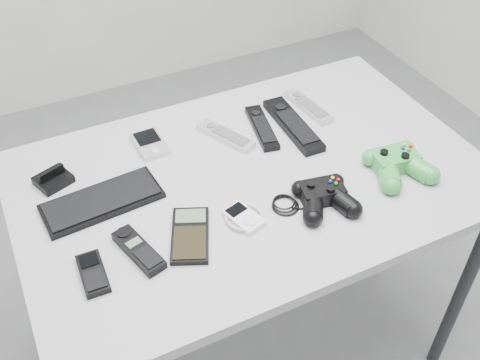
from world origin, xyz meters
name	(u,v)px	position (x,y,z in m)	size (l,w,h in m)	color
floor	(230,343)	(0.00, 0.00, 0.00)	(3.50, 3.50, 0.00)	slate
desk	(252,194)	(0.06, -0.03, 0.72)	(1.17, 0.75, 0.79)	gray
pda_keyboard	(102,201)	(-0.31, 0.03, 0.79)	(0.28, 0.12, 0.02)	black
dock_bracket	(52,176)	(-0.40, 0.16, 0.81)	(0.08, 0.07, 0.04)	black
pda	(150,144)	(-0.14, 0.19, 0.80)	(0.07, 0.12, 0.02)	silver
remote_silver_a	(226,135)	(0.06, 0.13, 0.80)	(0.04, 0.18, 0.02)	silver
remote_black_a	(262,127)	(0.17, 0.12, 0.80)	(0.05, 0.20, 0.02)	black
remote_black_b	(293,124)	(0.25, 0.09, 0.80)	(0.06, 0.26, 0.02)	black
remote_silver_b	(308,106)	(0.34, 0.16, 0.80)	(0.04, 0.19, 0.02)	#B7B7BE
mobile_phone	(93,273)	(-0.39, -0.17, 0.80)	(0.05, 0.11, 0.02)	black
cordless_handset	(139,250)	(-0.28, -0.16, 0.80)	(0.05, 0.15, 0.02)	black
calculator	(190,235)	(-0.16, -0.16, 0.79)	(0.08, 0.16, 0.02)	black
mp3_player	(244,217)	(-0.03, -0.16, 0.79)	(0.09, 0.09, 0.02)	white
controller_black	(324,195)	(0.17, -0.20, 0.81)	(0.25, 0.15, 0.05)	black
controller_green	(398,163)	(0.39, -0.18, 0.81)	(0.16, 0.17, 0.05)	#24852A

